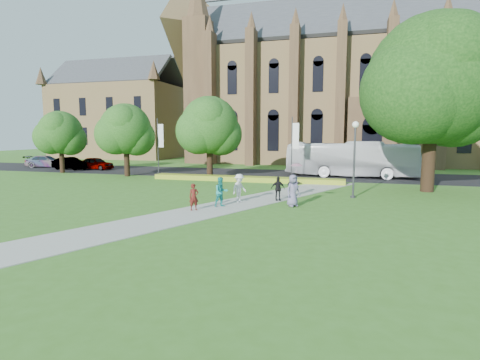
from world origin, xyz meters
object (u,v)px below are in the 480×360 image
(streetlamp, at_px, (355,150))
(pedestrian_0, at_px, (194,197))
(car_0, at_px, (96,163))
(car_2, at_px, (46,161))
(tour_coach, at_px, (351,159))
(car_1, at_px, (70,163))
(large_tree, at_px, (434,80))

(streetlamp, relative_size, pedestrian_0, 3.40)
(car_0, relative_size, car_2, 0.86)
(car_0, bearing_deg, car_2, 88.70)
(tour_coach, xyz_separation_m, car_2, (-38.54, 0.80, -1.06))
(car_1, bearing_deg, pedestrian_0, -123.10)
(car_1, xyz_separation_m, car_2, (-5.42, 1.97, -0.00))
(streetlamp, relative_size, car_2, 1.00)
(car_0, bearing_deg, tour_coach, -83.89)
(tour_coach, relative_size, pedestrian_0, 8.46)
(streetlamp, bearing_deg, pedestrian_0, -141.27)
(car_0, distance_m, pedestrian_0, 29.10)
(tour_coach, height_order, car_0, tour_coach)
(car_1, distance_m, car_2, 5.77)
(streetlamp, xyz_separation_m, car_2, (-38.56, 13.72, -2.52))
(car_1, relative_size, car_2, 0.88)
(car_2, height_order, pedestrian_0, pedestrian_0)
(car_0, xyz_separation_m, pedestrian_0, (21.33, -19.79, 0.03))
(car_0, height_order, pedestrian_0, pedestrian_0)
(large_tree, relative_size, car_0, 2.95)
(car_2, distance_m, pedestrian_0, 36.27)
(pedestrian_0, bearing_deg, large_tree, 0.24)
(large_tree, height_order, car_0, large_tree)
(tour_coach, xyz_separation_m, car_1, (-33.12, -1.16, -1.05))
(streetlamp, distance_m, large_tree, 8.73)
(tour_coach, distance_m, car_1, 33.15)
(car_1, bearing_deg, large_tree, -95.90)
(tour_coach, xyz_separation_m, pedestrian_0, (-8.83, -20.02, -1.02))
(car_2, bearing_deg, pedestrian_0, -142.14)
(car_2, relative_size, pedestrian_0, 3.39)
(car_0, xyz_separation_m, car_2, (-8.37, 1.03, -0.01))
(car_0, relative_size, car_1, 0.97)
(streetlamp, height_order, car_0, streetlamp)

